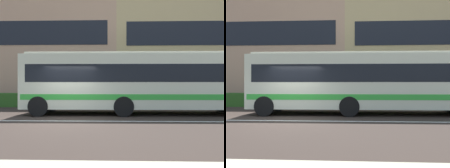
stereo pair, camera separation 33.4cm
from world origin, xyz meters
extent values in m
plane|color=#322822|center=(0.00, 0.00, 0.00)|extent=(160.00, 160.00, 0.00)
cube|color=silver|center=(0.00, 0.00, 0.00)|extent=(60.00, 0.16, 0.01)
cube|color=#2E5C20|center=(-3.13, 6.53, 0.48)|extent=(23.84, 1.10, 0.96)
cube|color=tan|center=(-7.13, 15.52, 5.12)|extent=(18.72, 11.91, 10.24)
cube|color=black|center=(-7.13, 9.55, 5.94)|extent=(17.22, 0.04, 2.05)
cube|color=tan|center=(12.65, 15.52, 5.02)|extent=(20.84, 11.91, 10.04)
cube|color=beige|center=(3.43, 2.58, 1.74)|extent=(11.98, 2.58, 2.77)
cube|color=black|center=(3.43, 2.58, 2.15)|extent=(11.27, 2.60, 0.89)
cube|color=green|center=(3.43, 2.58, 0.97)|extent=(11.74, 2.60, 0.28)
cube|color=beige|center=(3.43, 2.58, 3.18)|extent=(11.50, 2.18, 0.12)
cylinder|color=black|center=(8.40, 3.76, 0.50)|extent=(1.00, 0.29, 1.00)
cylinder|color=black|center=(2.67, 3.71, 0.50)|extent=(1.00, 0.29, 1.00)
cylinder|color=black|center=(2.69, 1.44, 0.50)|extent=(1.00, 0.29, 1.00)
cylinder|color=black|center=(-1.56, 3.67, 0.50)|extent=(1.00, 0.29, 1.00)
cylinder|color=black|center=(-1.54, 1.40, 0.50)|extent=(1.00, 0.29, 1.00)
camera|label=1|loc=(2.49, -10.23, 1.61)|focal=38.03mm
camera|label=2|loc=(2.82, -10.22, 1.61)|focal=38.03mm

